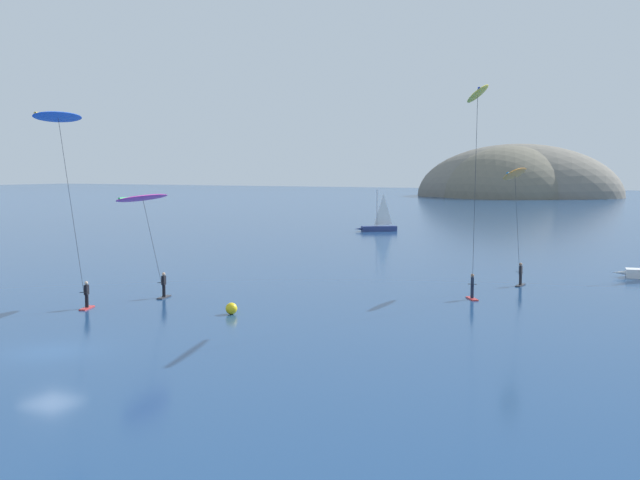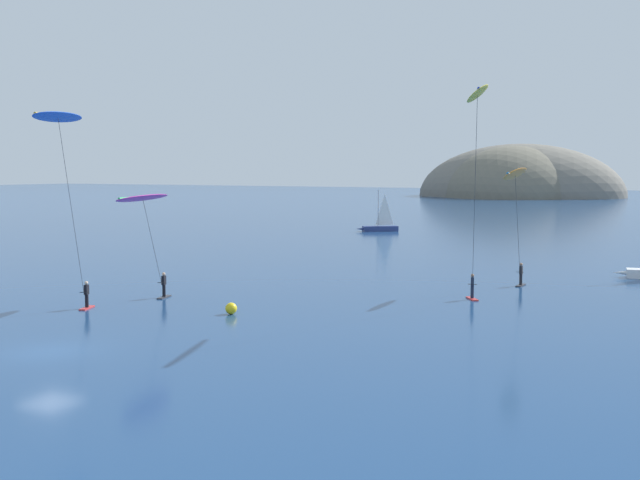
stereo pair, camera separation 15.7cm
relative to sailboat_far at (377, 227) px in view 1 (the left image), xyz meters
The scene contains 8 objects.
ground_plane 75.18m from the sailboat_far, 78.53° to the right, with size 600.00×600.00×0.00m, color navy.
headland_island 141.23m from the sailboat_far, 96.63° to the left, with size 61.98×49.83×31.75m.
sailboat_far is the anchor object (origin of this frame).
kitesurfer_orange 53.73m from the sailboat_far, 56.20° to the right, with size 1.32×5.46×8.76m.
kitesurfer_magenta 62.09m from the sailboat_far, 80.50° to the right, with size 2.75×6.55×7.09m.
kitesurfer_yellow 63.06m from the sailboat_far, 61.33° to the right, with size 3.76×8.87×13.48m.
kitesurfer_blue 67.86m from the sailboat_far, 82.43° to the right, with size 2.69×6.17×11.91m.
marker_buoy 63.90m from the sailboat_far, 74.47° to the right, with size 0.70×0.70×0.70m, color yellow.
Camera 1 is at (28.42, -27.22, 8.69)m, focal length 45.00 mm.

